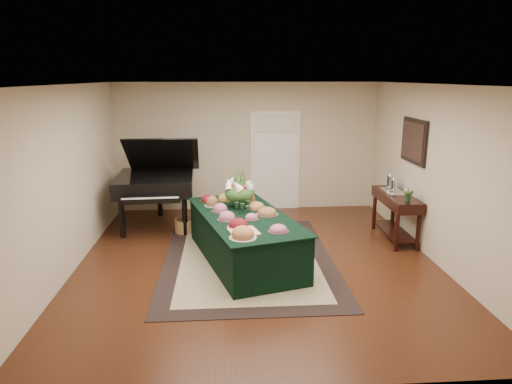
{
  "coord_description": "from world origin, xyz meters",
  "views": [
    {
      "loc": [
        -0.48,
        -6.61,
        2.81
      ],
      "look_at": [
        0.0,
        0.3,
        1.05
      ],
      "focal_mm": 32.0,
      "sensor_mm": 36.0,
      "label": 1
    }
  ],
  "objects": [
    {
      "name": "kitchen_doorway",
      "position": [
        0.6,
        2.97,
        1.02
      ],
      "size": [
        1.05,
        0.07,
        2.1
      ],
      "color": "white",
      "rests_on": "ground"
    },
    {
      "name": "area_rug",
      "position": [
        -0.14,
        0.12,
        0.01
      ],
      "size": [
        2.64,
        3.69,
        0.01
      ],
      "color": "black",
      "rests_on": "ground"
    },
    {
      "name": "pink_bouquet",
      "position": [
        2.5,
        0.39,
        0.98
      ],
      "size": [
        0.18,
        0.18,
        0.23
      ],
      "color": "black",
      "rests_on": "mahogany_sideboard"
    },
    {
      "name": "food_platters",
      "position": [
        -0.26,
        0.14,
        0.79
      ],
      "size": [
        1.31,
        2.45,
        0.14
      ],
      "color": "silver",
      "rests_on": "buffet_table"
    },
    {
      "name": "wicker_basket",
      "position": [
        -1.23,
        1.49,
        0.12
      ],
      "size": [
        0.4,
        0.4,
        0.25
      ],
      "primitive_type": "cylinder",
      "color": "#9C703F",
      "rests_on": "ground"
    },
    {
      "name": "floral_centerpiece",
      "position": [
        -0.25,
        0.54,
        1.04
      ],
      "size": [
        0.51,
        0.51,
        0.51
      ],
      "color": "black",
      "rests_on": "buffet_table"
    },
    {
      "name": "green_goblets",
      "position": [
        -0.2,
        0.14,
        0.83
      ],
      "size": [
        0.26,
        0.36,
        0.18
      ],
      "color": "black",
      "rests_on": "buffet_table"
    },
    {
      "name": "tea_service",
      "position": [
        2.5,
        1.12,
        0.94
      ],
      "size": [
        0.34,
        0.58,
        0.3
      ],
      "color": "silver",
      "rests_on": "mahogany_sideboard"
    },
    {
      "name": "grand_piano",
      "position": [
        -1.79,
        1.89,
        0.87
      ],
      "size": [
        1.59,
        1.78,
        1.75
      ],
      "color": "black",
      "rests_on": "ground"
    },
    {
      "name": "mahogany_sideboard",
      "position": [
        2.5,
        0.86,
        0.64
      ],
      "size": [
        0.45,
        1.36,
        0.83
      ],
      "color": "black",
      "rests_on": "ground"
    },
    {
      "name": "ground",
      "position": [
        0.0,
        0.0,
        0.0
      ],
      "size": [
        6.0,
        6.0,
        0.0
      ],
      "primitive_type": "plane",
      "color": "black",
      "rests_on": "ground"
    },
    {
      "name": "buffet_table",
      "position": [
        -0.2,
        0.1,
        0.37
      ],
      "size": [
        1.87,
        2.81,
        0.74
      ],
      "color": "black",
      "rests_on": "ground"
    },
    {
      "name": "cutting_board",
      "position": [
        -0.24,
        -0.7,
        0.77
      ],
      "size": [
        0.46,
        0.46,
        0.1
      ],
      "color": "tan",
      "rests_on": "buffet_table"
    },
    {
      "name": "wall_painting",
      "position": [
        2.72,
        0.86,
        1.75
      ],
      "size": [
        0.05,
        0.95,
        0.75
      ],
      "color": "black",
      "rests_on": "ground"
    }
  ]
}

